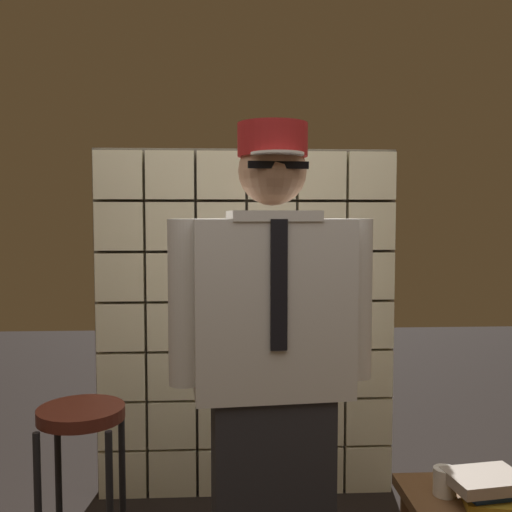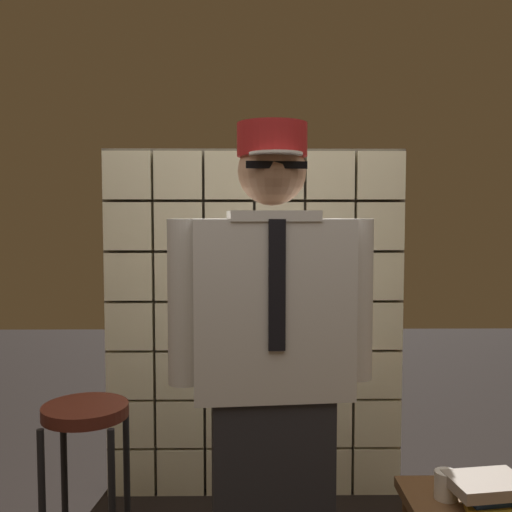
# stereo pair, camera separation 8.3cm
# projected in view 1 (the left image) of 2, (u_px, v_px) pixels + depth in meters

# --- Properties ---
(glass_block_wall) EXTENTS (1.62, 0.10, 1.88)m
(glass_block_wall) POSITION_uv_depth(u_px,v_px,m) (246.00, 325.00, 3.12)
(glass_block_wall) COLOR beige
(glass_block_wall) RESTS_ON ground
(standing_person) EXTENTS (0.73, 0.33, 1.82)m
(standing_person) POSITION_uv_depth(u_px,v_px,m) (272.00, 374.00, 2.05)
(standing_person) COLOR #28282D
(standing_person) RESTS_ON ground
(bar_stool) EXTENTS (0.34, 0.34, 0.75)m
(bar_stool) POSITION_uv_depth(u_px,v_px,m) (82.00, 454.00, 2.30)
(bar_stool) COLOR #592319
(bar_stool) RESTS_ON ground
(book_stack) EXTENTS (0.27, 0.23, 0.10)m
(book_stack) POSITION_uv_depth(u_px,v_px,m) (489.00, 488.00, 1.96)
(book_stack) COLOR olive
(book_stack) RESTS_ON side_table
(coffee_mug) EXTENTS (0.13, 0.08, 0.09)m
(coffee_mug) POSITION_uv_depth(u_px,v_px,m) (446.00, 481.00, 2.02)
(coffee_mug) COLOR silver
(coffee_mug) RESTS_ON side_table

